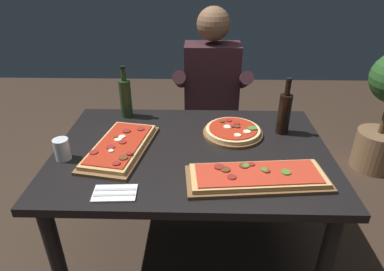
{
  "coord_description": "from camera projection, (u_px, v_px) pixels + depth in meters",
  "views": [
    {
      "loc": [
        0.04,
        -1.46,
        1.62
      ],
      "look_at": [
        0.0,
        0.05,
        0.79
      ],
      "focal_mm": 31.01,
      "sensor_mm": 36.0,
      "label": 1
    }
  ],
  "objects": [
    {
      "name": "ground_plane",
      "position": [
        192.0,
        250.0,
        2.06
      ],
      "size": [
        6.4,
        6.4,
        0.0
      ],
      "primitive_type": "plane",
      "color": "#38281E"
    },
    {
      "name": "dining_table",
      "position": [
        192.0,
        164.0,
        1.75
      ],
      "size": [
        1.4,
        0.96,
        0.74
      ],
      "color": "black",
      "rests_on": "ground_plane"
    },
    {
      "name": "pizza_rectangular_front",
      "position": [
        257.0,
        177.0,
        1.45
      ],
      "size": [
        0.64,
        0.29,
        0.05
      ],
      "color": "brown",
      "rests_on": "dining_table"
    },
    {
      "name": "pizza_rectangular_left",
      "position": [
        120.0,
        147.0,
        1.68
      ],
      "size": [
        0.34,
        0.54,
        0.05
      ],
      "color": "brown",
      "rests_on": "dining_table"
    },
    {
      "name": "pizza_round_far",
      "position": [
        233.0,
        131.0,
        1.83
      ],
      "size": [
        0.33,
        0.33,
        0.05
      ],
      "color": "brown",
      "rests_on": "dining_table"
    },
    {
      "name": "wine_bottle_dark",
      "position": [
        284.0,
        112.0,
        1.8
      ],
      "size": [
        0.07,
        0.07,
        0.32
      ],
      "color": "black",
      "rests_on": "dining_table"
    },
    {
      "name": "oil_bottle_amber",
      "position": [
        126.0,
        97.0,
        1.99
      ],
      "size": [
        0.07,
        0.07,
        0.31
      ],
      "color": "#233819",
      "rests_on": "dining_table"
    },
    {
      "name": "tumbler_near_camera",
      "position": [
        62.0,
        150.0,
        1.6
      ],
      "size": [
        0.07,
        0.07,
        0.11
      ],
      "color": "silver",
      "rests_on": "dining_table"
    },
    {
      "name": "napkin_cutlery_set",
      "position": [
        115.0,
        193.0,
        1.38
      ],
      "size": [
        0.19,
        0.12,
        0.01
      ],
      "color": "white",
      "rests_on": "dining_table"
    },
    {
      "name": "diner_chair",
      "position": [
        210.0,
        120.0,
        2.57
      ],
      "size": [
        0.44,
        0.44,
        0.87
      ],
      "color": "black",
      "rests_on": "ground_plane"
    },
    {
      "name": "seated_diner",
      "position": [
        212.0,
        95.0,
        2.34
      ],
      "size": [
        0.53,
        0.41,
        1.33
      ],
      "color": "#23232D",
      "rests_on": "ground_plane"
    }
  ]
}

